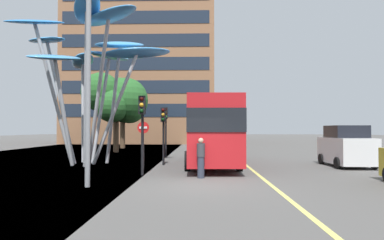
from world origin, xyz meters
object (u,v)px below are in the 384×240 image
at_px(red_bus, 211,128).
at_px(pedestrian, 201,158).
at_px(traffic_light_kerb_far, 163,123).
at_px(car_parked_mid, 346,147).
at_px(leaf_sculpture, 93,50).
at_px(no_entry_sign, 143,137).
at_px(street_lamp, 98,37).
at_px(traffic_light_kerb_near, 142,118).
at_px(traffic_light_island_mid, 166,121).

xyz_separation_m(red_bus, pedestrian, (-0.54, -5.24, -1.24)).
xyz_separation_m(traffic_light_kerb_far, car_parked_mid, (9.92, -0.36, -1.29)).
bearing_deg(leaf_sculpture, traffic_light_kerb_far, -8.43).
distance_m(red_bus, pedestrian, 5.41).
bearing_deg(no_entry_sign, leaf_sculpture, 144.78).
relative_size(traffic_light_kerb_far, car_parked_mid, 0.83).
xyz_separation_m(traffic_light_kerb_far, street_lamp, (-1.51, -7.39, 2.94)).
relative_size(car_parked_mid, no_entry_sign, 1.62).
distance_m(traffic_light_kerb_near, street_lamp, 4.25).
xyz_separation_m(leaf_sculpture, car_parked_mid, (14.07, -0.97, -5.56)).
distance_m(traffic_light_kerb_near, pedestrian, 3.15).
height_order(traffic_light_kerb_near, car_parked_mid, traffic_light_kerb_near).
bearing_deg(street_lamp, traffic_light_kerb_near, 71.21).
distance_m(traffic_light_kerb_far, no_entry_sign, 2.05).
bearing_deg(pedestrian, traffic_light_kerb_near, 164.01).
xyz_separation_m(red_bus, leaf_sculpture, (-6.78, 0.43, 4.53)).
distance_m(traffic_light_kerb_near, traffic_light_island_mid, 9.67).
xyz_separation_m(red_bus, traffic_light_kerb_far, (-2.63, -0.18, 0.27)).
relative_size(traffic_light_kerb_far, no_entry_sign, 1.34).
distance_m(leaf_sculpture, pedestrian, 10.22).
xyz_separation_m(traffic_light_kerb_near, no_entry_sign, (-0.38, 2.61, -0.91)).
bearing_deg(no_entry_sign, traffic_light_kerb_near, -81.80).
bearing_deg(traffic_light_kerb_far, red_bus, 3.92).
distance_m(car_parked_mid, no_entry_sign, 10.86).
relative_size(leaf_sculpture, traffic_light_kerb_near, 2.68).
bearing_deg(street_lamp, traffic_light_kerb_far, 78.47).
distance_m(leaf_sculpture, street_lamp, 8.53).
height_order(traffic_light_kerb_far, pedestrian, traffic_light_kerb_far).
distance_m(leaf_sculpture, traffic_light_kerb_far, 5.98).
height_order(traffic_light_kerb_far, traffic_light_island_mid, traffic_light_island_mid).
bearing_deg(street_lamp, car_parked_mid, 31.59).
distance_m(red_bus, traffic_light_kerb_far, 2.65).
distance_m(leaf_sculpture, traffic_light_island_mid, 7.26).
xyz_separation_m(traffic_light_island_mid, pedestrian, (2.49, -10.40, -1.74)).
distance_m(street_lamp, no_entry_sign, 6.78).
distance_m(traffic_light_kerb_far, pedestrian, 5.68).
height_order(leaf_sculpture, traffic_light_kerb_near, leaf_sculpture).
xyz_separation_m(traffic_light_kerb_far, pedestrian, (2.09, -5.06, -1.51)).
bearing_deg(red_bus, pedestrian, -95.93).
relative_size(traffic_light_kerb_far, pedestrian, 1.94).
height_order(car_parked_mid, no_entry_sign, no_entry_sign).
xyz_separation_m(traffic_light_kerb_far, no_entry_sign, (-0.84, -1.72, -0.74)).
bearing_deg(traffic_light_island_mid, traffic_light_kerb_far, -85.72).
bearing_deg(no_entry_sign, street_lamp, -96.70).
height_order(leaf_sculpture, traffic_light_kerb_far, leaf_sculpture).
bearing_deg(traffic_light_kerb_near, leaf_sculpture, 126.70).
xyz_separation_m(red_bus, traffic_light_kerb_near, (-3.10, -4.51, 0.44)).
height_order(traffic_light_kerb_near, traffic_light_island_mid, traffic_light_island_mid).
distance_m(traffic_light_kerb_near, no_entry_sign, 2.79).
distance_m(traffic_light_island_mid, pedestrian, 10.84).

